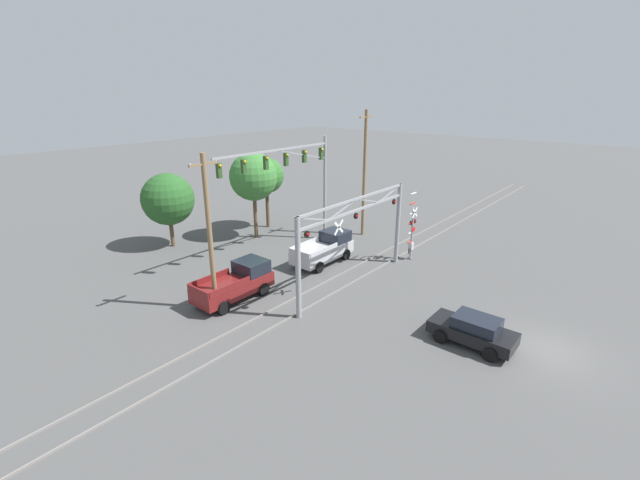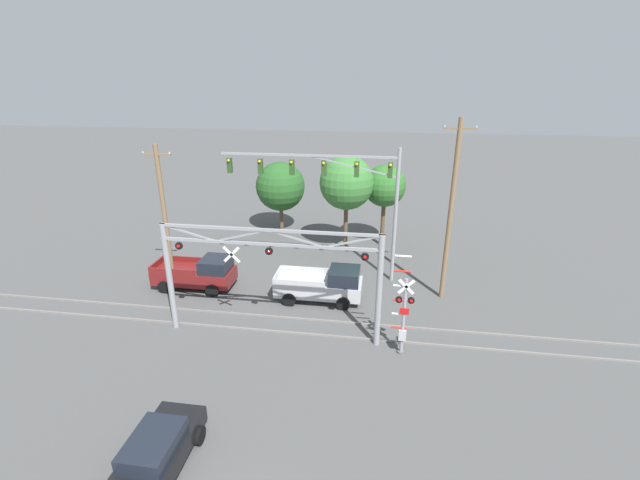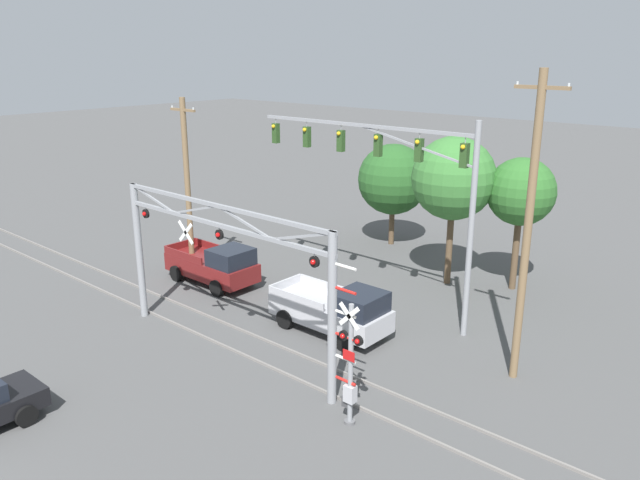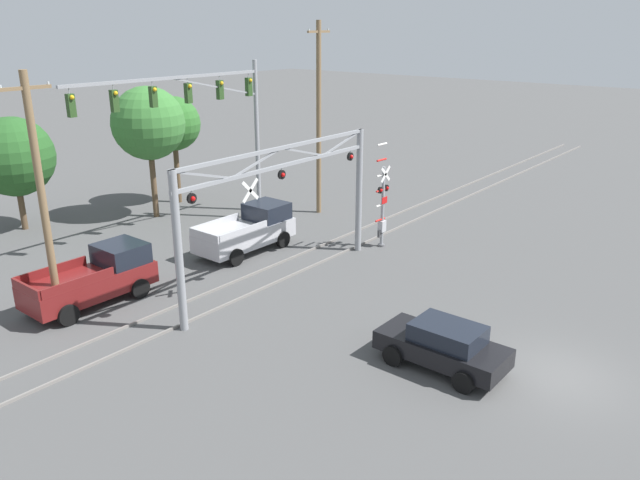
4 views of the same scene
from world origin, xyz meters
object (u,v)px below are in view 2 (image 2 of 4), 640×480
at_px(sedan_waiting, 157,452).
at_px(crossing_signal_mast, 403,317).
at_px(pickup_truck_following, 198,273).
at_px(background_tree_far_right_verge, 347,183).
at_px(traffic_signal_span, 345,186).
at_px(utility_pole_left, 165,217).
at_px(background_tree_far_left_verge, 385,186).
at_px(utility_pole_right, 451,211).
at_px(background_tree_beyond_span, 280,187).
at_px(pickup_truck_lead, 323,285).
at_px(crossing_gantry, 270,269).

bearing_deg(sedan_waiting, crossing_signal_mast, 43.61).
height_order(pickup_truck_following, background_tree_far_right_verge, background_tree_far_right_verge).
distance_m(traffic_signal_span, utility_pole_left, 11.23).
xyz_separation_m(background_tree_far_left_verge, background_tree_far_right_verge, (-2.81, -1.43, 0.49)).
relative_size(utility_pole_right, background_tree_beyond_span, 1.77).
bearing_deg(background_tree_far_right_verge, traffic_signal_span, -86.28).
relative_size(crossing_signal_mast, sedan_waiting, 1.25).
relative_size(traffic_signal_span, utility_pole_right, 1.05).
distance_m(pickup_truck_lead, background_tree_far_left_verge, 10.87).
bearing_deg(traffic_signal_span, pickup_truck_lead, -104.59).
relative_size(background_tree_beyond_span, background_tree_far_left_verge, 0.93).
bearing_deg(background_tree_far_left_verge, pickup_truck_following, -141.33).
bearing_deg(traffic_signal_span, background_tree_beyond_span, 126.46).
xyz_separation_m(traffic_signal_span, pickup_truck_following, (-8.98, -2.92, -5.29)).
bearing_deg(crossing_gantry, utility_pole_left, 149.80).
bearing_deg(background_tree_far_left_verge, background_tree_far_right_verge, -153.06).
bearing_deg(traffic_signal_span, crossing_gantry, -111.63).
distance_m(crossing_signal_mast, utility_pole_left, 15.42).
bearing_deg(crossing_gantry, crossing_signal_mast, -5.02).
height_order(pickup_truck_lead, background_tree_far_right_verge, background_tree_far_right_verge).
distance_m(utility_pole_left, utility_pole_right, 17.02).
bearing_deg(background_tree_far_right_verge, background_tree_far_left_verge, 26.94).
bearing_deg(background_tree_beyond_span, crossing_signal_mast, -59.17).
relative_size(crossing_signal_mast, pickup_truck_following, 1.03).
distance_m(crossing_signal_mast, utility_pole_right, 7.59).
xyz_separation_m(sedan_waiting, background_tree_far_right_verge, (4.48, 20.93, 4.54)).
bearing_deg(crossing_signal_mast, pickup_truck_lead, 133.43).
distance_m(crossing_gantry, background_tree_beyond_span, 16.30).
bearing_deg(utility_pole_right, pickup_truck_lead, -168.59).
relative_size(sedan_waiting, utility_pole_right, 0.39).
bearing_deg(crossing_gantry, background_tree_far_left_verge, 68.33).
height_order(crossing_gantry, background_tree_beyond_span, background_tree_beyond_span).
bearing_deg(background_tree_far_right_verge, crossing_gantry, -102.17).
xyz_separation_m(utility_pole_left, utility_pole_right, (16.96, 1.11, 0.82)).
bearing_deg(background_tree_far_right_verge, utility_pole_right, -45.68).
height_order(crossing_gantry, pickup_truck_following, crossing_gantry).
bearing_deg(background_tree_far_left_verge, crossing_signal_mast, -85.52).
height_order(crossing_signal_mast, background_tree_far_left_verge, background_tree_far_left_verge).
bearing_deg(utility_pole_left, background_tree_far_right_verge, 37.09).
distance_m(sedan_waiting, utility_pole_right, 18.60).
height_order(pickup_truck_lead, utility_pole_right, utility_pole_right).
relative_size(pickup_truck_following, background_tree_far_right_verge, 0.69).
height_order(traffic_signal_span, background_tree_far_left_verge, traffic_signal_span).
bearing_deg(sedan_waiting, utility_pole_right, 52.08).
relative_size(crossing_gantry, sedan_waiting, 2.66).
relative_size(pickup_truck_following, utility_pole_right, 0.47).
relative_size(pickup_truck_following, background_tree_far_left_verge, 0.78).
bearing_deg(utility_pole_left, background_tree_beyond_span, 68.82).
relative_size(traffic_signal_span, background_tree_beyond_span, 1.87).
height_order(crossing_gantry, traffic_signal_span, traffic_signal_span).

